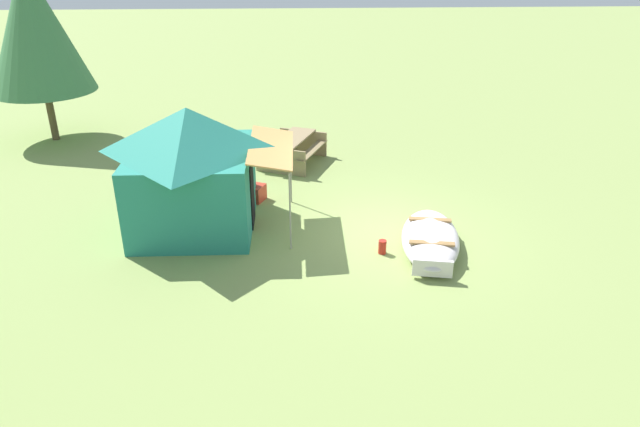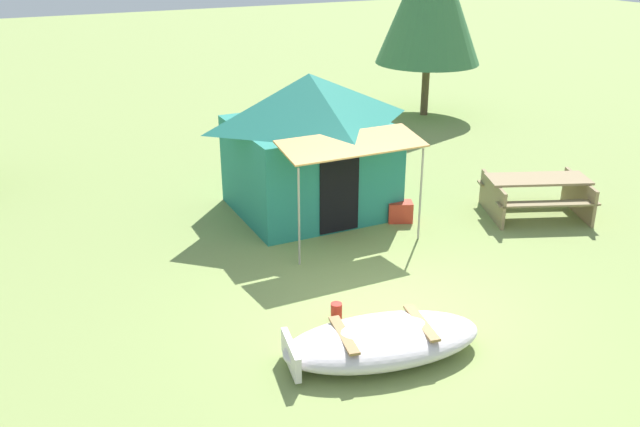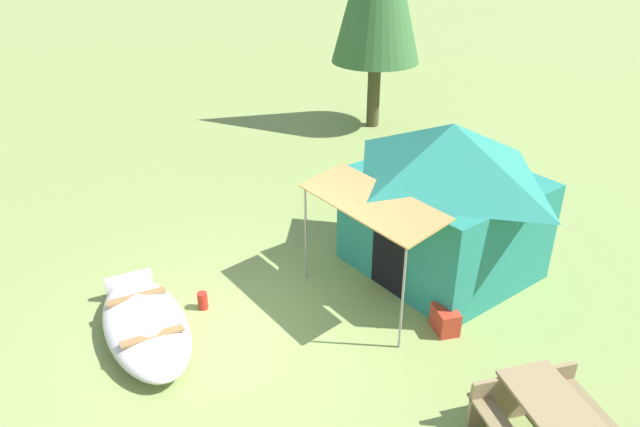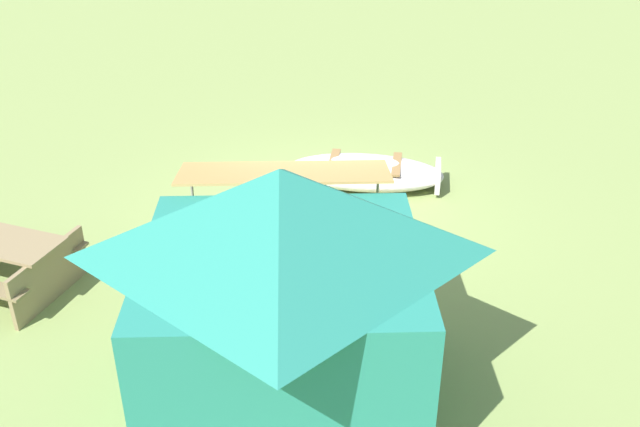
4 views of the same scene
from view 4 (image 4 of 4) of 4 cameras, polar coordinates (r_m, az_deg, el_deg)
The scene contains 5 objects.
ground_plane at distance 11.27m, azimuth -0.02°, elevation -0.13°, with size 80.00×80.00×0.00m, color #839651.
beached_rowboat at distance 12.13m, azimuth 3.57°, elevation 3.27°, with size 2.77×1.61×0.44m.
canvas_cabin_tent at distance 7.26m, azimuth -2.93°, elevation -5.61°, with size 2.98×3.50×2.66m.
cooler_box at distance 9.08m, azimuth -10.76°, elevation -7.33°, with size 0.45×0.31×0.38m, color red.
fuel_can at distance 11.30m, azimuth 4.68°, elevation 0.67°, with size 0.16×0.16×0.29m, color red.
Camera 4 is at (0.38, 9.83, 5.51)m, focal length 40.96 mm.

